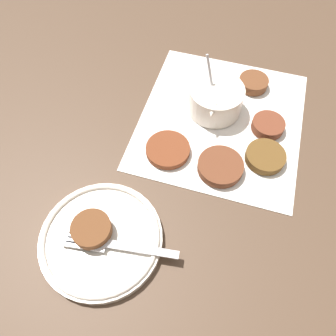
{
  "coord_description": "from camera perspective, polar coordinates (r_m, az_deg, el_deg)",
  "views": [
    {
      "loc": [
        0.44,
        0.02,
        0.51
      ],
      "look_at": [
        0.16,
        -0.05,
        0.02
      ],
      "focal_mm": 35.0,
      "sensor_mm": 36.0,
      "label": 1
    }
  ],
  "objects": [
    {
      "name": "fritter_2",
      "position": [
        0.66,
        17.02,
        7.13
      ],
      "size": [
        0.06,
        0.06,
        0.02
      ],
      "color": "brown",
      "rests_on": "napkin"
    },
    {
      "name": "sauce_bowl",
      "position": [
        0.66,
        8.23,
        11.59
      ],
      "size": [
        0.12,
        0.11,
        0.11
      ],
      "color": "silver",
      "rests_on": "napkin"
    },
    {
      "name": "fritter_0",
      "position": [
        0.62,
        16.58,
        1.91
      ],
      "size": [
        0.07,
        0.07,
        0.02
      ],
      "color": "brown",
      "rests_on": "napkin"
    },
    {
      "name": "napkin",
      "position": [
        0.66,
        9.2,
        8.34
      ],
      "size": [
        0.35,
        0.32,
        0.0
      ],
      "color": "white",
      "rests_on": "ground_plane"
    },
    {
      "name": "fritter_3",
      "position": [
        0.73,
        14.63,
        14.18
      ],
      "size": [
        0.06,
        0.06,
        0.02
      ],
      "color": "brown",
      "rests_on": "napkin"
    },
    {
      "name": "fritter_4",
      "position": [
        0.6,
        -0.03,
        3.22
      ],
      "size": [
        0.08,
        0.08,
        0.01
      ],
      "color": "brown",
      "rests_on": "napkin"
    },
    {
      "name": "fritter_1",
      "position": [
        0.59,
        9.1,
        0.27
      ],
      "size": [
        0.08,
        0.08,
        0.02
      ],
      "color": "brown",
      "rests_on": "napkin"
    },
    {
      "name": "serving_plate",
      "position": [
        0.54,
        -11.57,
        -11.94
      ],
      "size": [
        0.19,
        0.19,
        0.02
      ],
      "color": "silver",
      "rests_on": "ground_plane"
    },
    {
      "name": "ground_plane",
      "position": [
        0.67,
        7.78,
        9.27
      ],
      "size": [
        4.0,
        4.0,
        0.0
      ],
      "primitive_type": "plane",
      "color": "#4C3828"
    },
    {
      "name": "fritter_on_plate",
      "position": [
        0.52,
        -13.18,
        -10.33
      ],
      "size": [
        0.06,
        0.06,
        0.02
      ],
      "color": "brown",
      "rests_on": "serving_plate"
    },
    {
      "name": "fork",
      "position": [
        0.52,
        -10.5,
        -12.82
      ],
      "size": [
        0.04,
        0.18,
        0.0
      ],
      "color": "silver",
      "rests_on": "serving_plate"
    }
  ]
}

